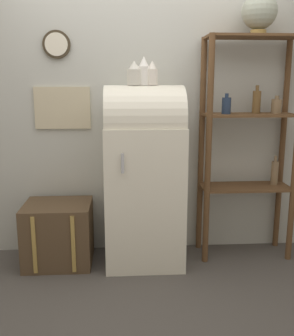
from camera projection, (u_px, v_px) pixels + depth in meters
The scene contains 9 objects.
ground_plane at pixel (146, 274), 3.16m from camera, with size 12.00×12.00×0.00m, color #4C4742.
wall_back at pixel (141, 101), 3.43m from camera, with size 7.00×0.09×2.70m.
refrigerator at pixel (144, 173), 3.25m from camera, with size 0.64×0.60×1.49m.
suitcase_trunk at pixel (59, 233), 3.32m from camera, with size 0.55×0.49×0.52m.
shelf_unit at pixel (249, 134), 3.33m from camera, with size 0.79×0.34×1.88m.
globe at pixel (259, 12), 3.11m from camera, with size 0.28×0.28×0.32m.
vase_left at pixel (134, 74), 3.08m from camera, with size 0.11×0.11×0.19m.
vase_center at pixel (144, 72), 3.09m from camera, with size 0.09×0.09×0.22m.
vase_right at pixel (152, 74), 3.09m from camera, with size 0.09×0.09×0.19m.
Camera 1 is at (-0.17, -2.90, 1.51)m, focal length 42.00 mm.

